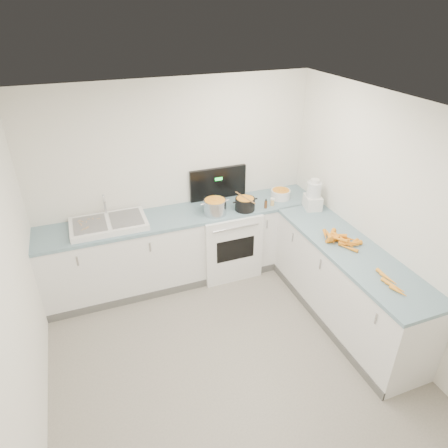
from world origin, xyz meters
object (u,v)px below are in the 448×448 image
object	(u,v)px
sink	(109,224)
mixing_bowl	(281,194)
steel_pot	(215,208)
stove	(226,238)
black_pot	(245,205)
spice_jar	(272,202)
food_processor	(313,196)
extract_bottle	(266,205)

from	to	relation	value
sink	mixing_bowl	distance (m)	2.22
sink	steel_pot	world-z (taller)	sink
stove	mixing_bowl	bearing A→B (deg)	-1.18
sink	black_pot	xyz separation A→B (m)	(1.64, -0.17, 0.03)
spice_jar	food_processor	distance (m)	0.51
stove	mixing_bowl	world-z (taller)	stove
stove	extract_bottle	world-z (taller)	stove
steel_pot	mixing_bowl	size ratio (longest dim) A/B	1.10
black_pot	steel_pot	bearing A→B (deg)	175.19
extract_bottle	food_processor	xyz separation A→B (m)	(0.54, -0.21, 0.12)
stove	sink	distance (m)	1.54
stove	spice_jar	size ratio (longest dim) A/B	16.22
black_pot	extract_bottle	distance (m)	0.27
sink	food_processor	xyz separation A→B (m)	(2.45, -0.43, 0.13)
extract_bottle	steel_pot	bearing A→B (deg)	172.75
steel_pot	mixing_bowl	bearing A→B (deg)	6.27
food_processor	sink	bearing A→B (deg)	169.99
sink	spice_jar	xyz separation A→B (m)	(2.02, -0.18, 0.00)
steel_pot	food_processor	world-z (taller)	food_processor
spice_jar	food_processor	size ratio (longest dim) A/B	0.21
stove	sink	bearing A→B (deg)	179.38
stove	black_pot	size ratio (longest dim) A/B	5.51
mixing_bowl	extract_bottle	bearing A→B (deg)	-148.65
steel_pot	black_pot	bearing A→B (deg)	-4.81
black_pot	mixing_bowl	world-z (taller)	black_pot
stove	steel_pot	size ratio (longest dim) A/B	4.84
mixing_bowl	food_processor	xyz separation A→B (m)	(0.24, -0.40, 0.11)
stove	mixing_bowl	size ratio (longest dim) A/B	5.33
mixing_bowl	stove	bearing A→B (deg)	178.82
sink	steel_pot	xyz separation A→B (m)	(1.26, -0.14, 0.05)
stove	sink	size ratio (longest dim) A/B	1.58
black_pot	spice_jar	bearing A→B (deg)	-2.21
steel_pot	sink	bearing A→B (deg)	173.81
steel_pot	spice_jar	size ratio (longest dim) A/B	3.35
stove	food_processor	bearing A→B (deg)	-22.60
sink	food_processor	size ratio (longest dim) A/B	2.19
mixing_bowl	extract_bottle	xyz separation A→B (m)	(-0.31, -0.19, -0.01)
sink	black_pot	size ratio (longest dim) A/B	3.48
sink	spice_jar	world-z (taller)	sink
sink	steel_pot	size ratio (longest dim) A/B	3.06
extract_bottle	sink	bearing A→B (deg)	173.45
mixing_bowl	spice_jar	xyz separation A→B (m)	(-0.20, -0.15, -0.02)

